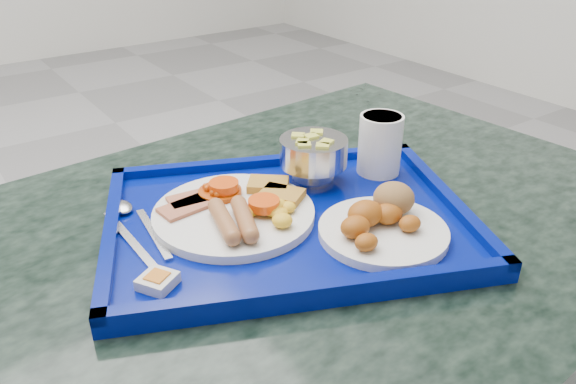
{
  "coord_description": "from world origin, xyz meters",
  "views": [
    {
      "loc": [
        -0.26,
        -1.67,
        1.17
      ],
      "look_at": [
        0.14,
        -1.12,
        0.8
      ],
      "focal_mm": 35.0,
      "sensor_mm": 36.0,
      "label": 1
    }
  ],
  "objects_px": {
    "bread_plate": "(382,221)",
    "table": "(280,332)",
    "tray": "(288,221)",
    "juice_cup": "(380,142)",
    "fruit_bowl": "(313,153)",
    "main_plate": "(239,210)"
  },
  "relations": [
    {
      "from": "main_plate",
      "to": "fruit_bowl",
      "type": "height_order",
      "value": "fruit_bowl"
    },
    {
      "from": "main_plate",
      "to": "fruit_bowl",
      "type": "xyz_separation_m",
      "value": [
        0.15,
        0.03,
        0.04
      ]
    },
    {
      "from": "table",
      "to": "fruit_bowl",
      "type": "relative_size",
      "value": 11.78
    },
    {
      "from": "table",
      "to": "tray",
      "type": "xyz_separation_m",
      "value": [
        0.01,
        -0.0,
        0.2
      ]
    },
    {
      "from": "fruit_bowl",
      "to": "juice_cup",
      "type": "relative_size",
      "value": 1.09
    },
    {
      "from": "tray",
      "to": "juice_cup",
      "type": "height_order",
      "value": "juice_cup"
    },
    {
      "from": "bread_plate",
      "to": "table",
      "type": "bearing_deg",
      "value": 130.7
    },
    {
      "from": "fruit_bowl",
      "to": "juice_cup",
      "type": "distance_m",
      "value": 0.11
    },
    {
      "from": "main_plate",
      "to": "fruit_bowl",
      "type": "relative_size",
      "value": 2.15
    },
    {
      "from": "tray",
      "to": "juice_cup",
      "type": "xyz_separation_m",
      "value": [
        0.2,
        0.03,
        0.06
      ]
    },
    {
      "from": "table",
      "to": "bread_plate",
      "type": "relative_size",
      "value": 7.21
    },
    {
      "from": "bread_plate",
      "to": "juice_cup",
      "type": "bearing_deg",
      "value": 48.3
    },
    {
      "from": "tray",
      "to": "fruit_bowl",
      "type": "relative_size",
      "value": 5.72
    },
    {
      "from": "juice_cup",
      "to": "bread_plate",
      "type": "bearing_deg",
      "value": -131.7
    },
    {
      "from": "table",
      "to": "bread_plate",
      "type": "bearing_deg",
      "value": -49.3
    },
    {
      "from": "main_plate",
      "to": "juice_cup",
      "type": "relative_size",
      "value": 2.34
    },
    {
      "from": "tray",
      "to": "juice_cup",
      "type": "distance_m",
      "value": 0.21
    },
    {
      "from": "tray",
      "to": "bread_plate",
      "type": "xyz_separation_m",
      "value": [
        0.08,
        -0.11,
        0.02
      ]
    },
    {
      "from": "table",
      "to": "main_plate",
      "type": "height_order",
      "value": "main_plate"
    },
    {
      "from": "juice_cup",
      "to": "table",
      "type": "bearing_deg",
      "value": -171.9
    },
    {
      "from": "table",
      "to": "juice_cup",
      "type": "bearing_deg",
      "value": 8.1
    },
    {
      "from": "table",
      "to": "fruit_bowl",
      "type": "bearing_deg",
      "value": 31.18
    }
  ]
}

